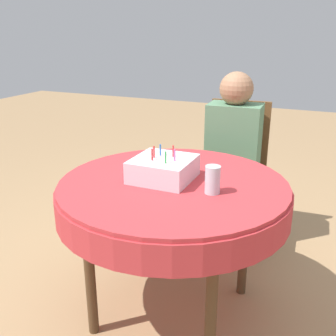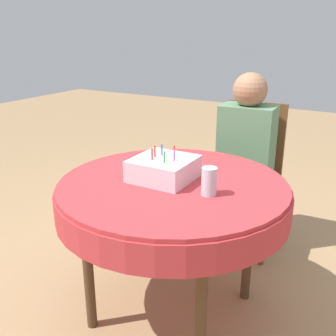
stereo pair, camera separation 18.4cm
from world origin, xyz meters
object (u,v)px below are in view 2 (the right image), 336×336
(chair, at_px, (248,171))
(drinking_glass, at_px, (209,181))
(person, at_px, (245,147))
(birthday_cake, at_px, (164,169))

(chair, xyz_separation_m, drinking_glass, (0.14, -0.99, 0.29))
(person, relative_size, birthday_cake, 4.25)
(birthday_cake, bearing_deg, drinking_glass, -14.60)
(person, bearing_deg, birthday_cake, -101.89)
(chair, relative_size, person, 0.82)
(drinking_glass, bearing_deg, birthday_cake, 165.40)
(drinking_glass, bearing_deg, chair, 98.32)
(chair, relative_size, birthday_cake, 3.48)
(chair, height_order, person, person)
(chair, distance_m, drinking_glass, 1.04)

